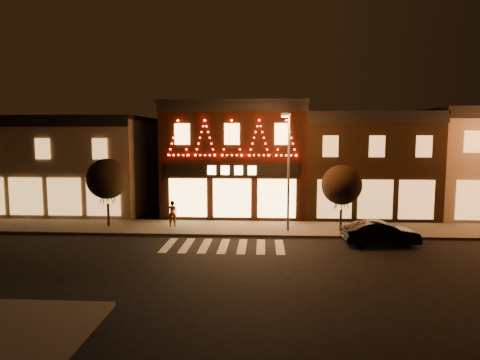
{
  "coord_description": "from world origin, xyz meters",
  "views": [
    {
      "loc": [
        2.13,
        -17.59,
        5.91
      ],
      "look_at": [
        0.88,
        4.0,
        3.58
      ],
      "focal_mm": 31.0,
      "sensor_mm": 36.0,
      "label": 1
    }
  ],
  "objects": [
    {
      "name": "streetlamp_mid",
      "position": [
        3.56,
        7.06,
        4.28
      ],
      "size": [
        0.64,
        1.61,
        7.04
      ],
      "rotation": [
        0.0,
        0.0,
        0.23
      ],
      "color": "#59595E",
      "rests_on": "sidewalk_far"
    },
    {
      "name": "building_left",
      "position": [
        -13.0,
        13.99,
        3.66
      ],
      "size": [
        12.2,
        8.28,
        7.3
      ],
      "color": "#776855",
      "rests_on": "ground"
    },
    {
      "name": "sidewalk_far",
      "position": [
        2.0,
        8.0,
        0.07
      ],
      "size": [
        44.0,
        4.0,
        0.15
      ],
      "primitive_type": "cube",
      "color": "#47423D",
      "rests_on": "ground"
    },
    {
      "name": "ground",
      "position": [
        0.0,
        0.0,
        0.0
      ],
      "size": [
        120.0,
        120.0,
        0.0
      ],
      "primitive_type": "plane",
      "color": "black",
      "rests_on": "ground"
    },
    {
      "name": "building_pulp",
      "position": [
        0.0,
        13.98,
        4.16
      ],
      "size": [
        10.2,
        8.34,
        8.3
      ],
      "color": "#33140B",
      "rests_on": "ground"
    },
    {
      "name": "tree_left",
      "position": [
        -7.8,
        7.99,
        3.17
      ],
      "size": [
        2.58,
        2.58,
        4.31
      ],
      "rotation": [
        0.0,
        0.0,
        -0.23
      ],
      "color": "black",
      "rests_on": "sidewalk_far"
    },
    {
      "name": "tree_right",
      "position": [
        6.79,
        7.29,
        2.96
      ],
      "size": [
        2.4,
        2.4,
        4.01
      ],
      "rotation": [
        0.0,
        0.0,
        -0.11
      ],
      "color": "black",
      "rests_on": "sidewalk_far"
    },
    {
      "name": "pedestrian",
      "position": [
        -3.65,
        7.95,
        0.98
      ],
      "size": [
        0.68,
        0.52,
        1.66
      ],
      "primitive_type": "imported",
      "rotation": [
        0.0,
        0.0,
        3.37
      ],
      "color": "gray",
      "rests_on": "sidewalk_far"
    },
    {
      "name": "building_right_a",
      "position": [
        9.5,
        13.99,
        3.76
      ],
      "size": [
        9.2,
        8.28,
        7.5
      ],
      "color": "black",
      "rests_on": "ground"
    },
    {
      "name": "dark_sedan",
      "position": [
        8.43,
        4.66,
        0.66
      ],
      "size": [
        4.14,
        1.78,
        1.33
      ],
      "primitive_type": "imported",
      "rotation": [
        0.0,
        0.0,
        1.67
      ],
      "color": "black",
      "rests_on": "ground"
    }
  ]
}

